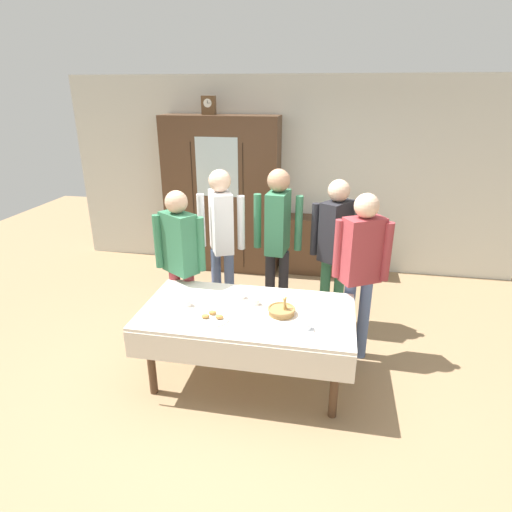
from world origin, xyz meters
The scene contains 21 objects.
ground_plane centered at (0.00, 0.00, 0.00)m, with size 12.00×12.00×0.00m, color #997A56.
back_wall centered at (0.00, 2.65, 1.35)m, with size 6.40×0.10×2.70m, color silver.
dining_table centered at (0.00, -0.24, 0.63)m, with size 1.84×0.98×0.72m.
wall_cabinet centered at (-0.90, 2.35, 1.10)m, with size 1.62×0.46×2.19m.
mantel_clock centered at (-1.05, 2.35, 2.31)m, with size 0.18×0.11×0.24m.
bookshelf_low centered at (0.64, 2.41, 0.41)m, with size 1.16×0.35×0.83m.
book_stack centered at (0.64, 2.41, 0.86)m, with size 0.18×0.19×0.06m.
tea_cup_center centered at (-0.53, -0.24, 0.75)m, with size 0.13×0.13×0.06m.
tea_cup_back_edge centered at (0.05, -0.10, 0.75)m, with size 0.13×0.13×0.06m.
tea_cup_front_edge centered at (0.53, -0.43, 0.75)m, with size 0.13×0.13×0.06m.
tea_cup_far_left centered at (-0.10, 0.00, 0.75)m, with size 0.13×0.13×0.06m.
bread_basket centered at (0.30, -0.21, 0.76)m, with size 0.24×0.24×0.16m.
pastry_plate centered at (-0.26, -0.41, 0.73)m, with size 0.28×0.28×0.05m.
spoon_near_right centered at (0.42, -0.53, 0.73)m, with size 0.12×0.02×0.01m.
spoon_far_right centered at (-0.67, -0.07, 0.73)m, with size 0.12×0.02×0.01m.
spoon_mid_left centered at (-0.21, -0.17, 0.73)m, with size 0.12×0.02×0.01m.
person_near_right_end centered at (-0.50, 0.81, 1.07)m, with size 0.52×0.41×1.75m.
person_behind_table_right centered at (0.11, 0.88, 1.08)m, with size 0.52×0.38×1.76m.
person_by_cabinet centered at (0.72, 0.90, 1.02)m, with size 0.52×0.41×1.67m.
person_behind_table_left centered at (0.96, 0.36, 1.02)m, with size 0.52×0.35×1.67m.
person_beside_shelf centered at (-0.79, 0.31, 0.99)m, with size 0.52×0.36×1.63m.
Camera 1 is at (0.68, -3.38, 2.52)m, focal length 29.69 mm.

